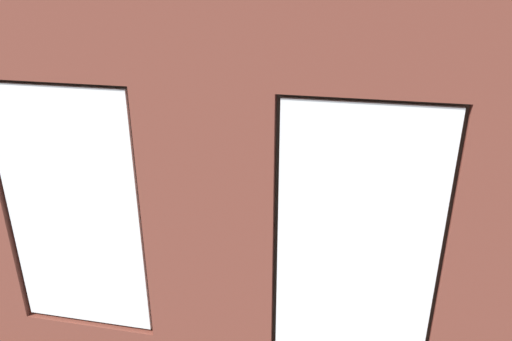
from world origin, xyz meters
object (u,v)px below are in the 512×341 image
couch_left (447,234)px  potted_plant_corner_near_left (439,154)px  couch_by_window (159,312)px  papasan_chair (238,147)px  tv_flatscreen (91,162)px  cup_ceramic (247,197)px  potted_plant_mid_room_small (327,174)px  table_plant_small (242,188)px  media_console (97,203)px  potted_plant_by_left_couch (405,182)px  potted_plant_between_couches (309,304)px  candle_jar (213,193)px  remote_gray (233,191)px  remote_black (269,193)px  coffee_table (242,199)px

couch_left → potted_plant_corner_near_left: bearing=177.6°
couch_by_window → papasan_chair: bearing=-87.1°
tv_flatscreen → cup_ceramic: bearing=-176.7°
couch_by_window → potted_plant_mid_room_small: bearing=-112.8°
couch_left → table_plant_small: bearing=-95.2°
media_console → potted_plant_mid_room_small: (-3.12, -1.10, 0.24)m
table_plant_small → potted_plant_by_left_couch: 2.52m
couch_by_window → table_plant_small: (-0.27, -2.37, 0.22)m
cup_ceramic → potted_plant_between_couches: bearing=115.4°
tv_flatscreen → potted_plant_mid_room_small: size_ratio=1.59×
candle_jar → potted_plant_mid_room_small: bearing=-146.3°
papasan_chair → table_plant_small: bearing=105.2°
table_plant_small → papasan_chair: (0.48, -1.75, -0.09)m
couch_left → media_console: bearing=-89.3°
potted_plant_between_couches → remote_gray: bearing=-61.8°
couch_by_window → remote_gray: (-0.11, -2.47, 0.11)m
couch_by_window → potted_plant_corner_near_left: size_ratio=2.44×
remote_black → media_console: (2.39, 0.39, -0.20)m
cup_ceramic → potted_plant_between_couches: 2.44m
couch_left → potted_plant_between_couches: bearing=-35.0°
couch_left → tv_flatscreen: size_ratio=1.82×
table_plant_small → potted_plant_by_left_couch: size_ratio=0.44×
coffee_table → table_plant_small: size_ratio=6.06×
cup_ceramic → potted_plant_by_left_couch: cup_ceramic is taller
candle_jar → potted_plant_mid_room_small: size_ratio=0.18×
potted_plant_between_couches → potted_plant_by_left_couch: bearing=-107.4°
cup_ceramic → papasan_chair: papasan_chair is taller
media_console → tv_flatscreen: tv_flatscreen is taller
remote_black → potted_plant_between_couches: (-0.79, 2.46, 0.17)m
candle_jar → remote_gray: 0.32m
table_plant_small → cup_ceramic: bearing=128.2°
couch_left → cup_ceramic: (2.53, -0.19, 0.16)m
table_plant_small → potted_plant_corner_near_left: (-2.78, -1.86, -0.01)m
remote_black → potted_plant_corner_near_left: potted_plant_corner_near_left is taller
couch_left → candle_jar: (3.01, -0.19, 0.17)m
potted_plant_corner_near_left → remote_black: bearing=35.2°
couch_by_window → coffee_table: size_ratio=1.52×
potted_plant_mid_room_small → table_plant_small: bearing=38.2°
couch_left → couch_by_window: bearing=-53.1°
potted_plant_mid_room_small → potted_plant_between_couches: 3.18m
couch_by_window → candle_jar: (0.11, -2.25, 0.17)m
coffee_table → table_plant_small: bearing=90.0°
remote_black → remote_gray: 0.51m
coffee_table → potted_plant_mid_room_small: 1.38m
couch_by_window → potted_plant_by_left_couch: size_ratio=4.09×
couch_by_window → remote_black: couch_by_window is taller
coffee_table → couch_by_window: bearing=83.5°
table_plant_small → remote_black: table_plant_small is taller
couch_left → cup_ceramic: bearing=-92.8°
couch_by_window → remote_gray: couch_by_window is taller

